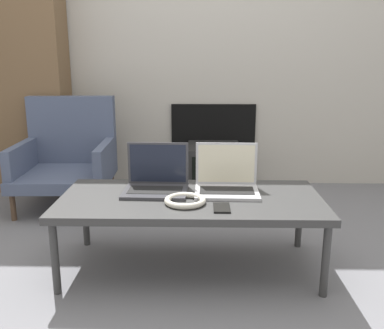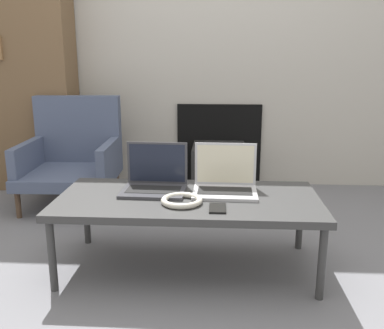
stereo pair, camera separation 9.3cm
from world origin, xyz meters
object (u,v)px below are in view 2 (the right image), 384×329
(tv, at_px, (219,169))
(armchair, at_px, (74,153))
(headphones, at_px, (182,200))
(laptop_right, at_px, (225,182))
(phone, at_px, (218,208))
(laptop_left, at_px, (155,181))

(tv, relative_size, armchair, 0.59)
(headphones, xyz_separation_m, tv, (0.18, 1.38, -0.21))
(laptop_right, xyz_separation_m, headphones, (-0.21, -0.20, -0.04))
(phone, relative_size, armchair, 0.16)
(laptop_left, bearing_deg, headphones, -49.86)
(laptop_left, xyz_separation_m, phone, (0.32, -0.27, -0.05))
(armchair, bearing_deg, tv, 12.18)
(laptop_right, distance_m, armchair, 1.43)
(laptop_right, distance_m, headphones, 0.29)
(tv, bearing_deg, phone, -90.29)
(tv, height_order, armchair, armchair)
(laptop_left, distance_m, tv, 1.25)
(laptop_left, relative_size, laptop_right, 1.01)
(headphones, distance_m, tv, 1.41)
(laptop_left, distance_m, armchair, 1.18)
(phone, height_order, tv, phone)
(headphones, bearing_deg, tv, 82.71)
(phone, bearing_deg, tv, 89.71)
(laptop_left, bearing_deg, laptop_right, 1.92)
(laptop_left, relative_size, headphones, 1.67)
(laptop_left, distance_m, headphones, 0.25)
(headphones, height_order, phone, headphones)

